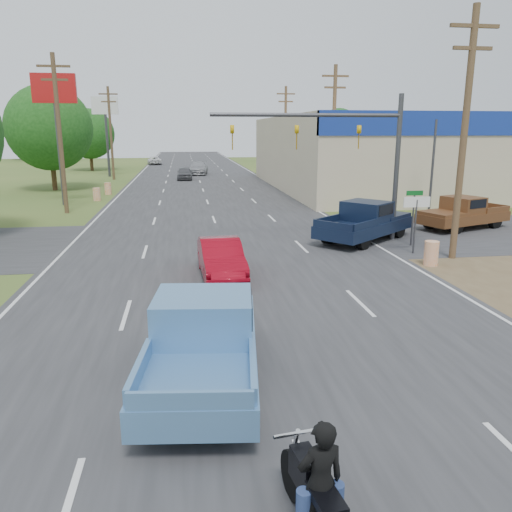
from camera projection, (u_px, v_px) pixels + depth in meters
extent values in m
plane|color=#395421|center=(313.00, 490.00, 7.53)|extent=(200.00, 200.00, 0.00)
cube|color=#2D2D30|center=(203.00, 190.00, 45.93)|extent=(15.00, 180.00, 0.02)
cube|color=#2D2D30|center=(221.00, 240.00, 24.81)|extent=(120.00, 10.00, 0.02)
cylinder|color=#4C3823|center=(464.00, 138.00, 20.13)|extent=(0.28, 0.28, 10.00)
cube|color=#4C3823|center=(475.00, 26.00, 19.11)|extent=(2.00, 0.14, 0.14)
cube|color=#4C3823|center=(473.00, 48.00, 19.30)|extent=(1.60, 0.14, 0.14)
cylinder|color=#4C3823|center=(333.00, 135.00, 37.41)|extent=(0.28, 0.28, 10.00)
cube|color=#4C3823|center=(335.00, 76.00, 36.39)|extent=(2.00, 0.14, 0.14)
cube|color=#4C3823|center=(335.00, 87.00, 36.58)|extent=(1.60, 0.14, 0.14)
cylinder|color=#4C3823|center=(285.00, 134.00, 54.69)|extent=(0.28, 0.28, 10.00)
cube|color=#4C3823|center=(286.00, 94.00, 53.67)|extent=(2.00, 0.14, 0.14)
cube|color=#4C3823|center=(286.00, 102.00, 53.86)|extent=(1.60, 0.14, 0.14)
cylinder|color=#4C3823|center=(60.00, 136.00, 31.88)|extent=(0.28, 0.28, 10.00)
cube|color=#4C3823|center=(53.00, 66.00, 30.86)|extent=(2.00, 0.14, 0.14)
cube|color=#4C3823|center=(55.00, 80.00, 31.05)|extent=(1.60, 0.14, 0.14)
cylinder|color=#4C3823|center=(111.00, 134.00, 54.92)|extent=(0.28, 0.28, 10.00)
cube|color=#4C3823|center=(108.00, 94.00, 53.90)|extent=(2.00, 0.14, 0.14)
cube|color=#4C3823|center=(109.00, 102.00, 54.09)|extent=(1.60, 0.14, 0.14)
cylinder|color=#422D19|center=(54.00, 172.00, 45.58)|extent=(0.44, 0.44, 3.24)
sphere|color=#164513|center=(49.00, 128.00, 44.62)|extent=(7.56, 7.56, 7.56)
cylinder|color=#422D19|center=(91.00, 160.00, 68.56)|extent=(0.44, 0.44, 2.88)
sphere|color=#164513|center=(89.00, 134.00, 67.71)|extent=(6.72, 6.72, 6.72)
cylinder|color=#422D19|center=(338.00, 149.00, 102.50)|extent=(0.44, 0.44, 3.42)
sphere|color=#164513|center=(339.00, 128.00, 101.49)|extent=(7.98, 7.98, 7.98)
cylinder|color=#422D19|center=(31.00, 150.00, 94.09)|extent=(0.44, 0.44, 3.78)
sphere|color=#164513|center=(29.00, 125.00, 92.97)|extent=(8.82, 8.82, 8.82)
cylinder|color=orange|center=(431.00, 253.00, 20.05)|extent=(0.56, 0.56, 1.00)
cylinder|color=orange|center=(366.00, 218.00, 28.27)|extent=(0.56, 0.56, 1.00)
cylinder|color=orange|center=(97.00, 194.00, 38.87)|extent=(0.56, 0.56, 1.00)
cylinder|color=orange|center=(108.00, 189.00, 42.75)|extent=(0.56, 0.56, 1.00)
cylinder|color=#3F3F44|center=(59.00, 142.00, 35.70)|extent=(0.30, 0.30, 9.00)
cube|color=#B21414|center=(54.00, 88.00, 34.80)|extent=(3.00, 0.35, 2.00)
cylinder|color=#3F3F44|center=(107.00, 138.00, 58.74)|extent=(0.30, 0.30, 9.00)
cube|color=white|center=(105.00, 105.00, 57.84)|extent=(3.00, 0.35, 2.00)
cylinder|color=#3F3F44|center=(415.00, 227.00, 21.83)|extent=(0.08, 0.08, 2.40)
cube|color=white|center=(417.00, 202.00, 21.56)|extent=(1.20, 0.05, 0.45)
cylinder|color=#3F3F44|center=(413.00, 221.00, 23.35)|extent=(0.08, 0.08, 2.40)
cube|color=#0C591E|center=(415.00, 193.00, 23.04)|extent=(0.80, 0.04, 0.22)
cylinder|color=#3F3F44|center=(397.00, 169.00, 24.19)|extent=(0.24, 0.24, 7.00)
cylinder|color=#3F3F44|center=(308.00, 115.00, 22.96)|extent=(9.00, 0.18, 0.18)
imported|color=gold|center=(359.00, 125.00, 23.41)|extent=(0.18, 0.40, 1.10)
imported|color=gold|center=(297.00, 125.00, 23.00)|extent=(0.18, 0.40, 1.10)
imported|color=gold|center=(232.00, 125.00, 22.58)|extent=(0.18, 0.40, 1.10)
imported|color=maroon|center=(221.00, 259.00, 18.40)|extent=(1.66, 4.29, 1.39)
cylinder|color=black|center=(293.00, 475.00, 7.31)|extent=(0.24, 0.75, 0.74)
cube|color=black|center=(315.00, 492.00, 6.50)|extent=(0.44, 1.37, 0.34)
cube|color=black|center=(307.00, 464.00, 6.71)|extent=(0.38, 0.65, 0.25)
cube|color=black|center=(326.00, 498.00, 6.14)|extent=(0.42, 0.66, 0.11)
cylinder|color=white|center=(298.00, 433.00, 6.96)|extent=(0.73, 0.16, 0.06)
imported|color=black|center=(320.00, 489.00, 6.32)|extent=(0.68, 0.50, 1.72)
cylinder|color=black|center=(172.00, 331.00, 12.42)|extent=(0.43, 0.92, 0.88)
cylinder|color=black|center=(246.00, 330.00, 12.47)|extent=(0.43, 0.92, 0.88)
cylinder|color=black|center=(146.00, 404.00, 9.08)|extent=(0.43, 0.92, 0.88)
cylinder|color=black|center=(248.00, 403.00, 9.13)|extent=(0.43, 0.92, 0.88)
cube|color=#5483B4|center=(204.00, 351.00, 10.72)|extent=(2.86, 5.97, 0.58)
cube|color=#5483B4|center=(209.00, 307.00, 12.30)|extent=(2.34, 2.41, 0.20)
cube|color=#5483B4|center=(203.00, 316.00, 10.65)|extent=(2.22, 1.95, 0.94)
cube|color=black|center=(203.00, 309.00, 10.60)|extent=(2.23, 1.61, 0.50)
cube|color=#5483B4|center=(190.00, 401.00, 7.88)|extent=(2.03, 0.32, 0.33)
cylinder|color=black|center=(365.00, 225.00, 26.54)|extent=(0.91, 0.84, 0.90)
cylinder|color=black|center=(398.00, 229.00, 25.31)|extent=(0.91, 0.84, 0.90)
cylinder|color=black|center=(328.00, 234.00, 23.99)|extent=(0.91, 0.84, 0.90)
cylinder|color=black|center=(363.00, 240.00, 22.76)|extent=(0.91, 0.84, 0.90)
cube|color=#111C34|center=(365.00, 227.00, 24.59)|extent=(5.95, 5.50, 0.59)
cube|color=#111C34|center=(382.00, 215.00, 25.77)|extent=(3.09, 3.08, 0.20)
cube|color=#111C34|center=(367.00, 211.00, 24.49)|extent=(2.68, 2.72, 0.96)
cube|color=black|center=(367.00, 208.00, 24.45)|extent=(2.44, 2.53, 0.51)
cube|color=#111C34|center=(333.00, 226.00, 22.40)|extent=(1.40, 1.65, 0.34)
cylinder|color=black|center=(456.00, 226.00, 26.23)|extent=(0.89, 0.59, 0.83)
cylinder|color=black|center=(430.00, 221.00, 27.70)|extent=(0.89, 0.59, 0.83)
cylinder|color=black|center=(495.00, 221.00, 27.78)|extent=(0.89, 0.59, 0.83)
cylinder|color=black|center=(469.00, 217.00, 29.25)|extent=(0.89, 0.59, 0.83)
cube|color=#59341A|center=(463.00, 217.00, 27.69)|extent=(5.78, 3.89, 0.54)
cube|color=#59341A|center=(443.00, 213.00, 26.83)|extent=(2.62, 2.58, 0.19)
cube|color=#59341A|center=(463.00, 205.00, 27.47)|extent=(2.20, 2.36, 0.88)
cube|color=black|center=(463.00, 202.00, 27.43)|extent=(1.91, 2.29, 0.47)
cube|color=#59341A|center=(494.00, 206.00, 28.85)|extent=(0.77, 1.81, 0.31)
imported|color=#4D4D51|center=(185.00, 173.00, 55.89)|extent=(1.72, 4.16, 1.41)
imported|color=#9B9CA0|center=(198.00, 168.00, 62.59)|extent=(2.77, 5.64, 1.58)
imported|color=silver|center=(154.00, 161.00, 81.52)|extent=(2.60, 4.77, 1.27)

